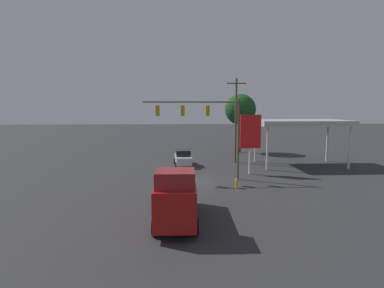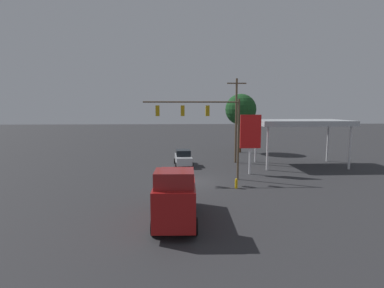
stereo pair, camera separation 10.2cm
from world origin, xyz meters
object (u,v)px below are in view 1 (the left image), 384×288
object	(u,v)px
utility_pole	(236,119)
delivery_truck	(176,194)
fire_hydrant	(236,183)
sedan_far	(183,158)
price_sign	(250,134)
street_tree	(240,110)
traffic_signal_assembly	(204,119)

from	to	relation	value
utility_pole	delivery_truck	bearing A→B (deg)	68.98
delivery_truck	fire_hydrant	size ratio (longest dim) A/B	7.81
delivery_truck	sedan_far	xyz separation A→B (m)	(-0.79, -17.77, -0.74)
delivery_truck	sedan_far	world-z (taller)	delivery_truck
price_sign	street_tree	bearing A→B (deg)	-98.10
traffic_signal_assembly	price_sign	world-z (taller)	traffic_signal_assembly
price_sign	delivery_truck	xyz separation A→B (m)	(7.70, 12.81, -2.58)
delivery_truck	street_tree	distance (m)	30.21
price_sign	delivery_truck	bearing A→B (deg)	58.98
utility_pole	delivery_truck	size ratio (longest dim) A/B	1.54
price_sign	street_tree	xyz separation A→B (m)	(-2.18, -15.30, 2.40)
sedan_far	delivery_truck	bearing A→B (deg)	-6.05
traffic_signal_assembly	sedan_far	xyz separation A→B (m)	(1.87, -7.25, -4.91)
traffic_signal_assembly	sedan_far	distance (m)	8.95
traffic_signal_assembly	street_tree	xyz separation A→B (m)	(-7.22, -17.59, 0.82)
price_sign	delivery_truck	distance (m)	15.17
street_tree	delivery_truck	bearing A→B (deg)	70.64
traffic_signal_assembly	sedan_far	size ratio (longest dim) A/B	2.03
price_sign	fire_hydrant	size ratio (longest dim) A/B	7.09
traffic_signal_assembly	utility_pole	size ratio (longest dim) A/B	0.87
traffic_signal_assembly	street_tree	size ratio (longest dim) A/B	1.01
fire_hydrant	price_sign	bearing A→B (deg)	-114.47
traffic_signal_assembly	fire_hydrant	xyz separation A→B (m)	(-2.53, 3.24, -5.42)
delivery_truck	fire_hydrant	distance (m)	9.04
price_sign	street_tree	world-z (taller)	street_tree
fire_hydrant	traffic_signal_assembly	bearing A→B (deg)	-51.99
street_tree	utility_pole	bearing A→B (deg)	74.48
street_tree	fire_hydrant	bearing A→B (deg)	77.31
traffic_signal_assembly	utility_pole	world-z (taller)	utility_pole
utility_pole	price_sign	world-z (taller)	utility_pole
delivery_truck	fire_hydrant	bearing A→B (deg)	146.44
utility_pole	street_tree	xyz separation A→B (m)	(-2.40, -8.63, 1.11)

